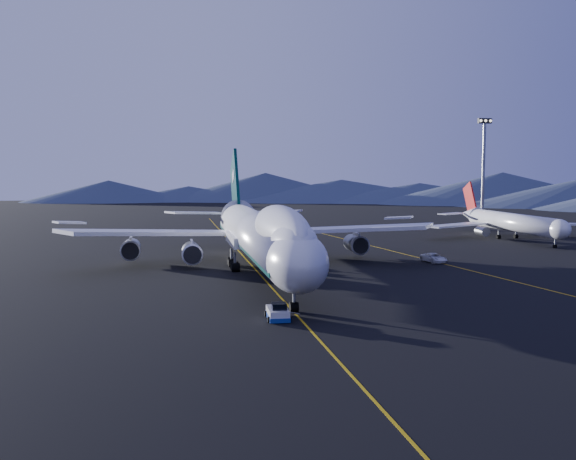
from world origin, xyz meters
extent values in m
plane|color=black|center=(0.00, 0.00, 0.00)|extent=(500.00, 500.00, 0.00)
cube|color=gold|center=(0.00, 0.00, 0.01)|extent=(0.25, 220.00, 0.01)
cube|color=gold|center=(30.00, 10.00, 0.01)|extent=(28.08, 198.09, 0.01)
cone|color=#3F4B61|center=(-40.81, 231.43, 6.00)|extent=(100.00, 100.00, 12.00)
cone|color=#3F4B61|center=(36.76, 232.11, 6.00)|extent=(100.00, 100.00, 12.00)
cone|color=#3F4B61|center=(110.33, 207.49, 6.00)|extent=(100.00, 100.00, 12.00)
cylinder|color=silver|center=(0.00, 0.00, 5.60)|extent=(6.50, 56.00, 6.50)
ellipsoid|color=silver|center=(0.00, -28.00, 5.60)|extent=(6.50, 10.40, 6.50)
ellipsoid|color=silver|center=(0.00, -18.50, 8.10)|extent=(5.13, 25.16, 5.85)
cube|color=black|center=(0.00, -30.00, 6.80)|extent=(3.60, 1.61, 1.29)
cone|color=silver|center=(0.00, 33.00, 6.40)|extent=(6.50, 12.00, 6.50)
cube|color=#03302C|center=(0.00, 1.00, 4.70)|extent=(6.24, 60.00, 1.10)
cube|color=silver|center=(0.00, 5.50, 4.50)|extent=(7.50, 13.00, 1.60)
cube|color=silver|center=(-14.50, 11.50, 5.20)|extent=(30.62, 23.28, 2.83)
cube|color=silver|center=(14.50, 11.50, 5.20)|extent=(30.62, 23.28, 2.83)
cylinder|color=slate|center=(-9.50, 7.50, 2.40)|extent=(2.90, 5.50, 2.90)
cylinder|color=slate|center=(-19.00, 14.00, 2.40)|extent=(2.90, 5.50, 2.90)
cylinder|color=slate|center=(9.50, 7.50, 2.40)|extent=(2.90, 5.50, 2.90)
cylinder|color=slate|center=(19.00, 14.00, 2.40)|extent=(2.90, 5.50, 2.90)
cube|color=#03302C|center=(0.00, 32.00, 11.40)|extent=(0.55, 14.11, 15.94)
cube|color=silver|center=(-7.50, 34.50, 6.80)|extent=(12.39, 9.47, 0.98)
cube|color=silver|center=(7.50, 34.50, 6.80)|extent=(12.39, 9.47, 0.98)
cylinder|color=black|center=(0.00, -26.50, 0.55)|extent=(0.90, 1.10, 1.10)
cube|color=silver|center=(-2.29, -29.50, 0.68)|extent=(2.14, 4.04, 0.99)
cube|color=navy|center=(-2.29, -29.50, 0.32)|extent=(2.23, 4.23, 0.45)
cube|color=black|center=(-2.29, -29.50, 1.40)|extent=(1.50, 1.50, 0.81)
cylinder|color=silver|center=(61.23, 35.43, 3.79)|extent=(4.00, 33.66, 4.00)
ellipsoid|color=silver|center=(61.23, 18.60, 3.79)|extent=(4.00, 5.60, 4.00)
cone|color=silver|center=(61.23, 55.41, 4.21)|extent=(4.00, 7.36, 4.00)
cube|color=silver|center=(50.71, 40.69, 2.94)|extent=(17.66, 11.92, 0.37)
cube|color=silver|center=(71.75, 40.69, 2.94)|extent=(17.66, 11.92, 0.37)
cylinder|color=slate|center=(55.45, 38.06, 1.68)|extent=(2.00, 3.68, 2.00)
cylinder|color=slate|center=(67.02, 38.06, 1.68)|extent=(2.00, 3.68, 2.00)
cube|color=red|center=(61.23, 55.94, 8.20)|extent=(0.37, 7.17, 8.48)
imported|color=white|center=(30.00, 5.79, 0.75)|extent=(3.24, 5.67, 1.49)
cylinder|color=black|center=(65.36, 57.21, 0.22)|extent=(2.61, 2.61, 0.43)
cylinder|color=slate|center=(65.36, 57.21, 13.58)|extent=(0.76, 0.76, 27.15)
cube|color=black|center=(65.36, 57.21, 27.48)|extent=(3.48, 0.87, 1.30)
camera|label=1|loc=(-13.23, -92.70, 15.12)|focal=40.00mm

